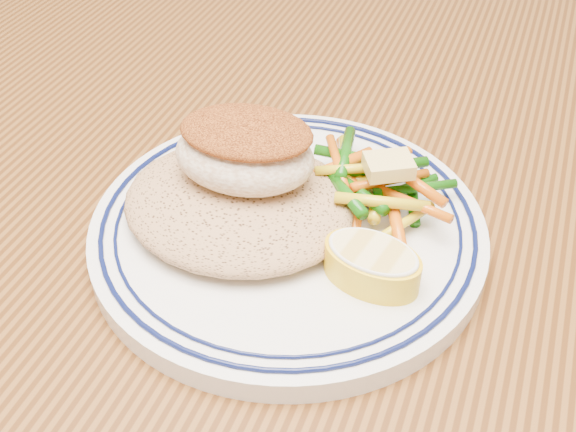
# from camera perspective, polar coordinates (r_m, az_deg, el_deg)

# --- Properties ---
(dining_table) EXTENTS (1.50, 0.90, 0.75)m
(dining_table) POSITION_cam_1_polar(r_m,az_deg,el_deg) (0.53, 0.39, -9.07)
(dining_table) COLOR #4B280F
(dining_table) RESTS_ON ground
(plate) EXTENTS (0.25, 0.25, 0.02)m
(plate) POSITION_cam_1_polar(r_m,az_deg,el_deg) (0.45, 0.00, -1.01)
(plate) COLOR white
(plate) RESTS_ON dining_table
(rice_pilaf) EXTENTS (0.15, 0.13, 0.03)m
(rice_pilaf) POSITION_cam_1_polar(r_m,az_deg,el_deg) (0.44, -3.89, 1.35)
(rice_pilaf) COLOR #A57C52
(rice_pilaf) RESTS_ON plate
(fish_fillet) EXTENTS (0.09, 0.07, 0.04)m
(fish_fillet) POSITION_cam_1_polar(r_m,az_deg,el_deg) (0.43, -3.42, 5.23)
(fish_fillet) COLOR #F2E1C8
(fish_fillet) RESTS_ON rice_pilaf
(vegetable_pile) EXTENTS (0.10, 0.11, 0.03)m
(vegetable_pile) POSITION_cam_1_polar(r_m,az_deg,el_deg) (0.46, 6.48, 2.54)
(vegetable_pile) COLOR #12550A
(vegetable_pile) RESTS_ON plate
(butter_pat) EXTENTS (0.04, 0.03, 0.01)m
(butter_pat) POSITION_cam_1_polar(r_m,az_deg,el_deg) (0.44, 7.96, 3.97)
(butter_pat) COLOR #EFD174
(butter_pat) RESTS_ON vegetable_pile
(lemon_wedge) EXTENTS (0.06, 0.06, 0.02)m
(lemon_wedge) POSITION_cam_1_polar(r_m,az_deg,el_deg) (0.41, 6.66, -3.71)
(lemon_wedge) COLOR yellow
(lemon_wedge) RESTS_ON plate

